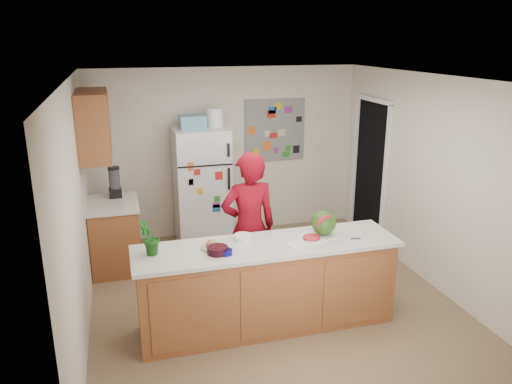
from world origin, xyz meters
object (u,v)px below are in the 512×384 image
object	(u,v)px
watermelon	(324,223)
cherry_bowl	(218,250)
refrigerator	(202,187)
person	(249,228)

from	to	relation	value
watermelon	cherry_bowl	size ratio (longest dim) A/B	1.29
refrigerator	person	bearing A→B (deg)	-82.85
refrigerator	person	xyz separation A→B (m)	(0.22, -1.77, 0.02)
cherry_bowl	person	bearing A→B (deg)	54.66
watermelon	cherry_bowl	xyz separation A→B (m)	(-1.15, -0.15, -0.11)
refrigerator	cherry_bowl	size ratio (longest dim) A/B	8.47
watermelon	refrigerator	bearing A→B (deg)	110.74
refrigerator	person	distance (m)	1.78
watermelon	cherry_bowl	distance (m)	1.17
person	cherry_bowl	size ratio (longest dim) A/B	8.63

